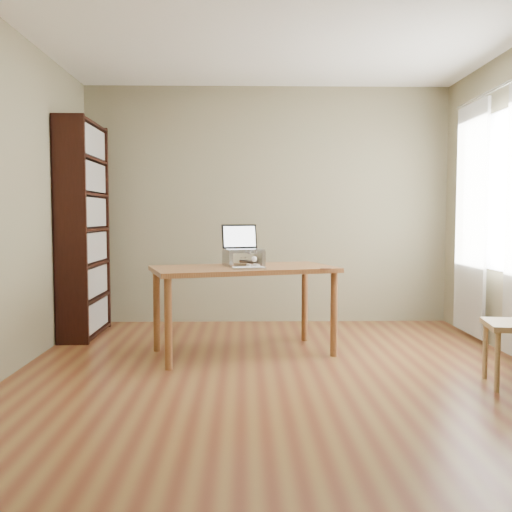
{
  "coord_description": "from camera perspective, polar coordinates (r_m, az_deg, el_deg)",
  "views": [
    {
      "loc": [
        -0.26,
        -4.08,
        1.18
      ],
      "look_at": [
        -0.16,
        0.73,
        0.84
      ],
      "focal_mm": 40.0,
      "sensor_mm": 36.0,
      "label": 1
    }
  ],
  "objects": [
    {
      "name": "desk",
      "position": [
        4.86,
        -1.25,
        -2.12
      ],
      "size": [
        1.67,
        1.16,
        0.75
      ],
      "rotation": [
        0.0,
        0.0,
        0.29
      ],
      "color": "brown",
      "rests_on": "ground"
    },
    {
      "name": "coaster",
      "position": [
        4.67,
        6.98,
        -1.28
      ],
      "size": [
        0.09,
        0.09,
        0.01
      ],
      "primitive_type": "cylinder",
      "color": "#582D1E",
      "rests_on": "desk"
    },
    {
      "name": "keyboard",
      "position": [
        4.64,
        -0.75,
        -1.21
      ],
      "size": [
        0.29,
        0.16,
        0.02
      ],
      "rotation": [
        0.0,
        0.0,
        0.17
      ],
      "color": "silver",
      "rests_on": "desk"
    },
    {
      "name": "cat",
      "position": [
        4.96,
        -0.87,
        -0.19
      ],
      "size": [
        0.25,
        0.49,
        0.16
      ],
      "rotation": [
        0.0,
        0.0,
        0.33
      ],
      "color": "#453C36",
      "rests_on": "desk"
    },
    {
      "name": "curtains",
      "position": [
        5.35,
        22.89,
        3.58
      ],
      "size": [
        0.03,
        1.9,
        2.25
      ],
      "color": "white",
      "rests_on": "ground"
    },
    {
      "name": "bookshelf",
      "position": [
        5.85,
        -16.82,
        2.55
      ],
      "size": [
        0.3,
        0.9,
        2.1
      ],
      "color": "black",
      "rests_on": "ground"
    },
    {
      "name": "laptop_stand",
      "position": [
        4.93,
        -1.25,
        -0.04
      ],
      "size": [
        0.32,
        0.25,
        0.13
      ],
      "rotation": [
        0.0,
        0.0,
        0.29
      ],
      "color": "silver",
      "rests_on": "desk"
    },
    {
      "name": "laptop",
      "position": [
        4.98,
        -1.25,
        1.22
      ],
      "size": [
        0.37,
        0.35,
        0.23
      ],
      "rotation": [
        0.0,
        0.0,
        0.29
      ],
      "color": "silver",
      "rests_on": "laptop_stand"
    },
    {
      "name": "room",
      "position": [
        4.11,
        2.86,
        5.69
      ],
      "size": [
        4.04,
        4.54,
        2.64
      ],
      "color": "#602D19",
      "rests_on": "ground"
    }
  ]
}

